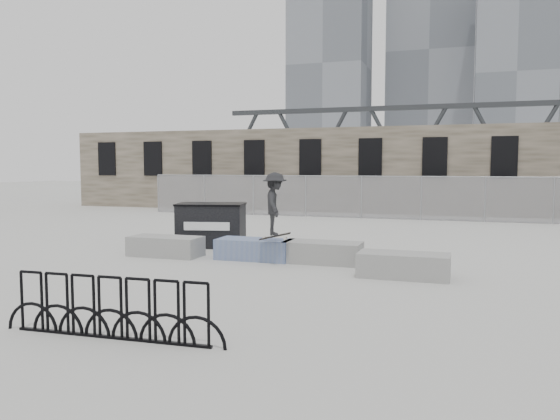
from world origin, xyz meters
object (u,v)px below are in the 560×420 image
Objects in this scene: planter_center_left at (255,248)px; skateboarder at (275,204)px; bike_rack at (110,309)px; dumpster at (211,225)px; planter_center_right at (322,251)px; planter_far_left at (166,245)px; planter_offset at (404,264)px.

planter_center_left is 1.56m from skateboarder.
bike_rack is (0.45, -6.91, 0.14)m from planter_center_left.
bike_rack is (2.57, -8.66, -0.24)m from dumpster.
bike_rack is at bearing -86.23° from planter_center_left.
planter_center_left is 0.89× the size of dumpster.
planter_center_left is 1.17× the size of skateboarder.
planter_center_left is 1.00× the size of planter_center_right.
planter_far_left is at bearing -175.56° from planter_center_right.
planter_offset is at bearing 58.35° from bike_rack.
planter_center_left is 2.77m from dumpster.
bike_rack is at bearing -101.29° from planter_center_right.
planter_offset is (2.17, -1.19, 0.00)m from planter_center_right.
planter_far_left is at bearing -114.34° from dumpster.
planter_far_left is 6.59m from planter_offset.
skateboarder is at bearing -4.64° from planter_far_left.
bike_rack reaches higher than planter_center_right.
dumpster is (-3.96, 1.70, 0.38)m from planter_center_right.
skateboarder is at bearing 87.21° from bike_rack.
planter_center_left is 6.92m from bike_rack.
planter_center_left is at bearing 33.89° from skateboarder.
dumpster is 1.32× the size of skateboarder.
planter_far_left is at bearing 114.23° from bike_rack.
planter_far_left and planter_offset have the same top height.
planter_center_right is 0.56× the size of bike_rack.
bike_rack reaches higher than planter_center_left.
skateboarder is at bearing 169.78° from planter_offset.
planter_center_left is at bearing -178.27° from planter_center_right.
planter_center_left is 1.85m from planter_center_right.
dumpster is at bearing 106.53° from bike_rack.
planter_center_left and planter_center_right have the same top height.
planter_far_left is at bearing 172.57° from planter_offset.
planter_center_right is 4.33m from dumpster.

